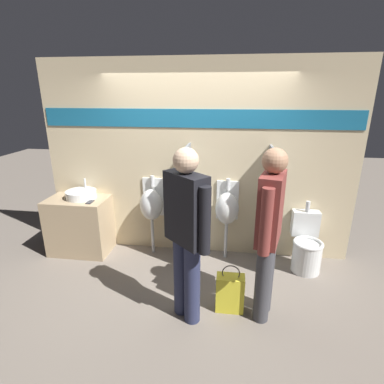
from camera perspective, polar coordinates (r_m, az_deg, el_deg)
The scene contains 13 objects.
ground_plane at distance 4.14m, azimuth -0.33°, elevation -14.69°, with size 16.00×16.00×0.00m, color #70665B.
display_wall at distance 4.15m, azimuth 0.80°, elevation 5.93°, with size 4.30×0.07×2.70m.
sink_counter at distance 4.69m, azimuth -20.57°, elevation -5.98°, with size 0.85×0.53×0.83m.
sink_basin at distance 4.55m, azimuth -20.36°, elevation -0.40°, with size 0.42×0.42×0.25m.
cell_phone at distance 4.34m, azimuth -18.85°, elevation -1.80°, with size 0.07×0.14×0.01m.
divider_near_counter at distance 4.04m, azimuth -0.91°, elevation -2.64°, with size 0.03×0.55×1.62m.
divider_mid at distance 4.03m, azimuth 14.28°, elevation -3.30°, with size 0.03×0.55×1.62m.
urinal_near_counter at distance 4.28m, azimuth -7.72°, elevation -2.37°, with size 0.32×0.31×1.15m.
urinal_far at distance 4.14m, azimuth 6.68°, elevation -3.09°, with size 0.32×0.31×1.15m.
toilet at distance 4.31m, azimuth 20.93°, elevation -9.82°, with size 0.38×0.55×0.89m.
person_in_vest at distance 2.91m, azimuth -1.09°, elevation -7.35°, with size 0.49×0.46×1.80m.
person_with_lanyard at distance 3.03m, azimuth 14.41°, elevation -6.98°, with size 0.31×0.61×1.79m.
shopping_bag at distance 3.42m, azimuth 7.26°, elevation -18.48°, with size 0.30×0.16×0.55m.
Camera 1 is at (0.49, -3.42, 2.27)m, focal length 28.00 mm.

